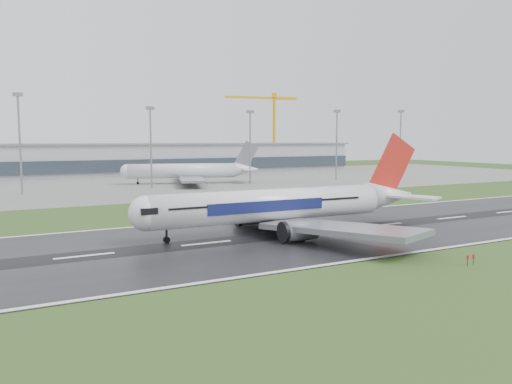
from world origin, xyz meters
TOP-DOWN VIEW (x-y plane):
  - ground at (0.00, 0.00)m, footprint 520.00×520.00m
  - runway at (0.00, 0.00)m, footprint 400.00×45.00m
  - apron at (0.00, 125.00)m, footprint 400.00×130.00m
  - terminal at (0.00, 185.00)m, footprint 240.00×36.00m
  - main_airliner at (-21.62, 2.78)m, footprint 62.68×59.83m
  - parked_airliner at (-1.36, 112.57)m, footprint 69.23×66.68m
  - tower_crane at (89.28, 200.00)m, footprint 47.35×9.82m
  - floodmast_1 at (-63.02, 100.00)m, footprint 0.64×0.64m
  - floodmast_2 at (-20.16, 100.00)m, footprint 0.64×0.64m
  - floodmast_3 at (20.25, 100.00)m, footprint 0.64×0.64m
  - floodmast_4 at (62.93, 100.00)m, footprint 0.64×0.64m
  - floodmast_5 at (100.21, 100.00)m, footprint 0.64×0.64m

SIDE VIEW (x-z plane):
  - ground at x=0.00m, z-range 0.00..0.00m
  - apron at x=0.00m, z-range 0.00..0.08m
  - runway at x=0.00m, z-range 0.00..0.10m
  - terminal at x=0.00m, z-range 0.00..15.00m
  - parked_airliner at x=-1.36m, z-range 0.08..16.56m
  - main_airliner at x=-21.62m, z-range 0.10..18.21m
  - floodmast_3 at x=20.25m, z-range 0.00..28.05m
  - floodmast_2 at x=-20.16m, z-range 0.00..28.36m
  - floodmast_4 at x=62.93m, z-range 0.00..29.45m
  - floodmast_5 at x=100.21m, z-range 0.00..30.35m
  - floodmast_1 at x=-63.02m, z-range 0.00..31.42m
  - tower_crane at x=89.28m, z-range 0.00..46.69m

